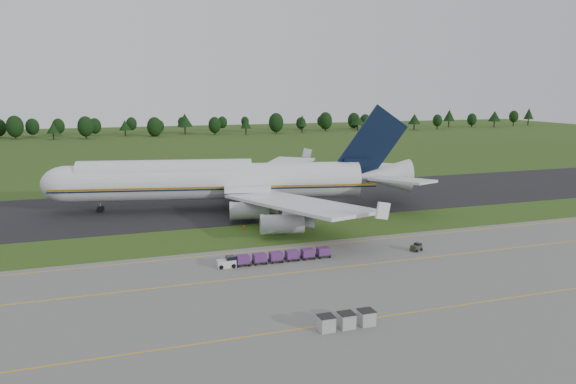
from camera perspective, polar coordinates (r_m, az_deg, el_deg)
name	(u,v)px	position (r m, az deg, el deg)	size (l,w,h in m)	color
ground	(279,233)	(101.71, -0.89, -4.16)	(600.00, 600.00, 0.00)	#2B4815
apron	(364,298)	(71.70, 7.77, -10.62)	(300.00, 52.00, 0.06)	slate
taxiway	(241,203)	(127.92, -4.81, -1.12)	(300.00, 40.00, 0.08)	black
apron_markings	(341,280)	(77.61, 5.41, -8.87)	(300.00, 30.20, 0.01)	#DFA70D
tree_line	(155,124)	(316.17, -13.38, 6.74)	(527.06, 22.53, 11.94)	black
aircraft	(223,180)	(120.59, -6.58, 1.20)	(79.85, 75.75, 22.33)	silver
baggage_train	(274,257)	(84.45, -1.46, -6.61)	(17.58, 1.59, 1.53)	silver
utility_cart	(416,248)	(92.55, 12.90, -5.57)	(2.07, 1.66, 0.99)	#282D1F
uld_row	(347,320)	(62.88, 5.97, -12.83)	(6.50, 1.70, 1.68)	#9C9C9C
edge_markers	(304,222)	(108.16, 1.62, -3.12)	(24.13, 0.30, 0.60)	#E14E07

